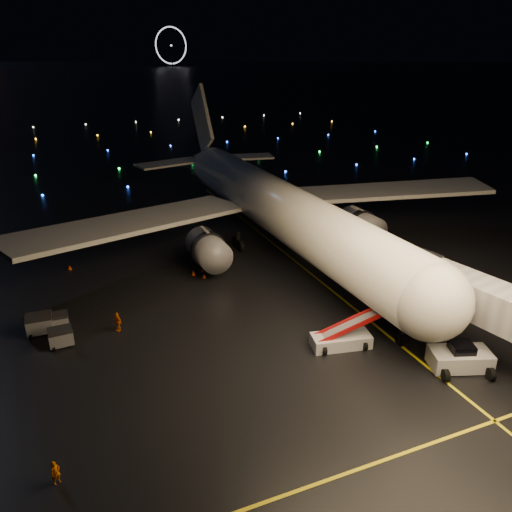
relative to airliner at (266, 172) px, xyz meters
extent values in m
plane|color=black|center=(-11.60, 272.23, -9.02)|extent=(2000.00, 2000.00, 0.00)
cube|color=yellow|center=(0.40, -12.77, -9.01)|extent=(0.25, 80.00, 0.02)
cube|color=yellow|center=(-16.60, -37.77, -9.01)|extent=(60.00, 0.25, 0.02)
cube|color=silver|center=(2.59, -32.04, -7.93)|extent=(5.14, 3.82, 2.19)
imported|color=#EB6103|center=(-27.14, -31.88, -8.25)|extent=(0.68, 0.60, 1.55)
imported|color=#EB6103|center=(-21.33, -15.97, -8.11)|extent=(0.94, 1.15, 1.83)
cone|color=#EF3C02|center=(-10.96, -8.23, -8.80)|extent=(0.51, 0.51, 0.45)
cone|color=#EF3C02|center=(-11.86, -7.11, -8.75)|extent=(0.62, 0.62, 0.55)
cone|color=#EF3C02|center=(-10.66, -6.51, -8.80)|extent=(0.44, 0.44, 0.45)
cone|color=#EF3C02|center=(-24.45, -0.12, -8.75)|extent=(0.54, 0.54, 0.56)
cube|color=gray|center=(-27.72, -13.80, -8.10)|extent=(2.23, 1.60, 1.85)
cube|color=gray|center=(-26.24, -13.68, -8.24)|extent=(1.85, 1.31, 1.57)
cube|color=gray|center=(-26.11, -16.62, -8.20)|extent=(1.99, 1.44, 1.65)
camera|label=1|loc=(-24.86, -56.28, 14.23)|focal=35.00mm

